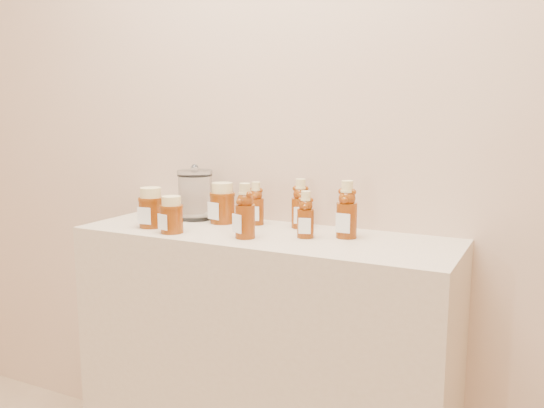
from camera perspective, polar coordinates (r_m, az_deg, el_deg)
The scene contains 11 objects.
wall_back at distance 1.94m, azimuth 1.89°, elevation 11.38°, with size 3.50×0.02×2.70m, color tan.
display_table at distance 1.94m, azimuth -0.83°, elevation -15.99°, with size 1.20×0.40×0.90m, color tan.
bear_bottle_back_left at distance 1.92m, azimuth -1.59°, elevation 0.35°, with size 0.06×0.06×0.16m, color #5F2407, non-canonical shape.
bear_bottle_back_mid at distance 1.87m, azimuth 2.83°, elevation 0.37°, with size 0.06×0.06×0.18m, color #5F2407, non-canonical shape.
bear_bottle_back_right at distance 1.73m, azimuth 7.43°, elevation -0.16°, with size 0.07×0.07×0.20m, color #5F2407, non-canonical shape.
bear_bottle_front_left at distance 1.71m, azimuth -2.69°, elevation -0.32°, with size 0.06×0.06×0.19m, color #5F2407, non-canonical shape.
bear_bottle_front_right at distance 1.72m, azimuth 3.36°, elevation -0.73°, with size 0.05×0.05×0.16m, color #5F2407, non-canonical shape.
honey_jar_left at distance 1.92m, azimuth -11.89°, elevation -0.34°, with size 0.08×0.08×0.13m, color #5F2407, non-canonical shape.
honey_jar_back at distance 1.95m, azimuth -4.94°, elevation 0.10°, with size 0.09×0.09×0.14m, color #5F2407, non-canonical shape.
honey_jar_front at distance 1.82m, azimuth -9.91°, elevation -1.04°, with size 0.07×0.07×0.12m, color #5F2407, non-canonical shape.
glass_canister at distance 2.03m, azimuth -7.63°, elevation 1.12°, with size 0.12×0.12×0.19m, color white, non-canonical shape.
Camera 1 is at (0.81, -0.01, 1.28)m, focal length 38.00 mm.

